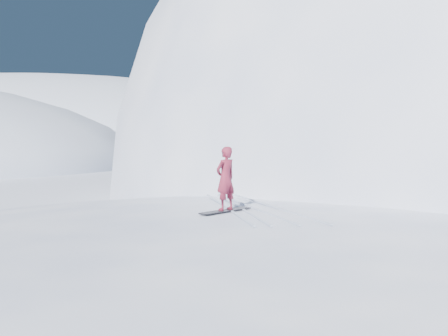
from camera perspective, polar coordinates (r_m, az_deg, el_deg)
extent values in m
ellipsoid|color=white|center=(13.61, 8.82, -15.36)|extent=(36.00, 28.00, 4.80)
ellipsoid|color=white|center=(32.08, 18.83, -4.30)|extent=(28.00, 24.00, 18.00)
ellipsoid|color=white|center=(125.72, -20.13, 1.67)|extent=(140.00, 90.00, 36.00)
ellipsoid|color=white|center=(16.24, -3.99, -12.11)|extent=(7.00, 6.30, 1.00)
cube|color=black|center=(13.51, 0.17, -4.89)|extent=(1.46, 1.35, 0.03)
imported|color=maroon|center=(13.41, 0.17, -1.21)|extent=(0.74, 0.72, 1.72)
cube|color=silver|center=(14.18, 0.24, -4.45)|extent=(1.08, 5.92, 0.04)
cube|color=silver|center=(14.20, 1.76, -4.44)|extent=(1.10, 5.92, 0.04)
cube|color=silver|center=(14.23, 3.18, -4.42)|extent=(1.71, 5.78, 0.04)
cube|color=silver|center=(14.30, 5.74, -4.39)|extent=(1.92, 5.72, 0.04)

